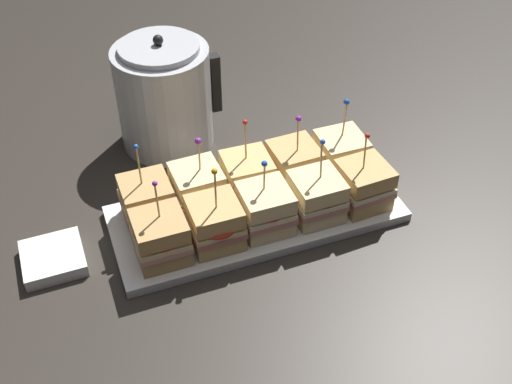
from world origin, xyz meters
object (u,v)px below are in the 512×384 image
(sandwich_front_left, at_px, (215,223))
(kettle_steel, at_px, (165,95))
(sandwich_back_left, at_px, (197,188))
(sandwich_back_far_left, at_px, (147,202))
(sandwich_back_far_right, at_px, (340,155))
(sandwich_front_far_right, at_px, (364,185))
(napkin_stack, at_px, (53,258))
(serving_platter, at_px, (256,214))
(sandwich_back_center, at_px, (247,177))
(sandwich_front_center, at_px, (266,209))
(sandwich_front_right, at_px, (316,197))
(sandwich_back_right, at_px, (294,166))
(sandwich_front_far_left, at_px, (161,238))

(sandwich_front_left, bearing_deg, kettle_steel, 89.36)
(sandwich_front_left, xyz_separation_m, sandwich_back_left, (-0.00, 0.10, -0.00))
(sandwich_back_far_left, distance_m, sandwich_back_far_right, 0.38)
(sandwich_front_far_right, height_order, sandwich_back_left, sandwich_front_far_right)
(napkin_stack, bearing_deg, serving_platter, -2.21)
(sandwich_back_center, bearing_deg, sandwich_back_far_left, -179.61)
(sandwich_front_center, xyz_separation_m, sandwich_front_right, (0.10, -0.00, -0.00))
(serving_platter, height_order, kettle_steel, kettle_steel)
(sandwich_front_left, xyz_separation_m, napkin_stack, (-0.27, 0.06, -0.05))
(sandwich_front_center, distance_m, sandwich_back_far_left, 0.21)
(sandwich_back_center, bearing_deg, sandwich_back_far_right, -0.13)
(sandwich_front_left, relative_size, sandwich_front_right, 1.02)
(sandwich_back_far_left, height_order, sandwich_back_right, sandwich_back_far_left)
(sandwich_front_far_right, xyz_separation_m, sandwich_back_left, (-0.29, 0.10, 0.00))
(sandwich_front_right, relative_size, sandwich_back_far_right, 0.99)
(sandwich_front_center, height_order, sandwich_back_far_left, sandwich_back_far_left)
(sandwich_back_far_right, bearing_deg, kettle_steel, 138.75)
(sandwich_front_left, xyz_separation_m, kettle_steel, (0.00, 0.34, 0.05))
(sandwich_front_center, xyz_separation_m, sandwich_front_far_right, (0.19, -0.00, -0.00))
(sandwich_back_far_left, bearing_deg, sandwich_front_right, -18.13)
(kettle_steel, bearing_deg, napkin_stack, -134.87)
(sandwich_back_center, xyz_separation_m, sandwich_back_far_right, (0.19, -0.00, 0.00))
(sandwich_front_left, distance_m, sandwich_back_right, 0.21)
(sandwich_front_center, bearing_deg, sandwich_front_far_right, -0.71)
(sandwich_back_left, bearing_deg, sandwich_front_far_left, -133.35)
(serving_platter, distance_m, kettle_steel, 0.32)
(kettle_steel, bearing_deg, sandwich_back_far_right, -41.25)
(sandwich_back_center, xyz_separation_m, napkin_stack, (-0.36, -0.03, -0.05))
(sandwich_back_far_right, bearing_deg, sandwich_back_left, 179.53)
(sandwich_back_far_left, bearing_deg, sandwich_front_center, -25.71)
(sandwich_back_left, bearing_deg, sandwich_front_right, -26.78)
(sandwich_front_center, bearing_deg, sandwich_back_left, 135.43)
(sandwich_front_far_left, xyz_separation_m, napkin_stack, (-0.18, 0.06, -0.05))
(sandwich_front_center, relative_size, napkin_stack, 1.39)
(sandwich_back_far_right, bearing_deg, sandwich_front_left, -161.45)
(sandwich_front_far_left, xyz_separation_m, sandwich_back_far_right, (0.38, 0.10, 0.00))
(sandwich_front_center, bearing_deg, sandwich_front_far_left, -178.81)
(sandwich_front_far_left, bearing_deg, sandwich_front_right, 0.39)
(sandwich_front_left, bearing_deg, sandwich_front_right, 0.28)
(sandwich_front_left, xyz_separation_m, sandwich_front_right, (0.19, 0.00, -0.00))
(serving_platter, bearing_deg, sandwich_front_far_right, -14.32)
(sandwich_front_left, relative_size, sandwich_back_left, 1.08)
(sandwich_front_far_right, xyz_separation_m, sandwich_back_far_right, (-0.00, 0.09, 0.00))
(sandwich_front_far_right, bearing_deg, sandwich_front_center, 179.29)
(kettle_steel, distance_m, napkin_stack, 0.40)
(sandwich_front_left, relative_size, sandwich_front_center, 1.16)
(sandwich_front_center, distance_m, sandwich_back_left, 0.13)
(sandwich_front_far_left, bearing_deg, kettle_steel, 73.86)
(sandwich_front_center, bearing_deg, sandwich_back_far_right, 25.95)
(sandwich_front_left, height_order, sandwich_back_far_right, sandwich_front_left)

